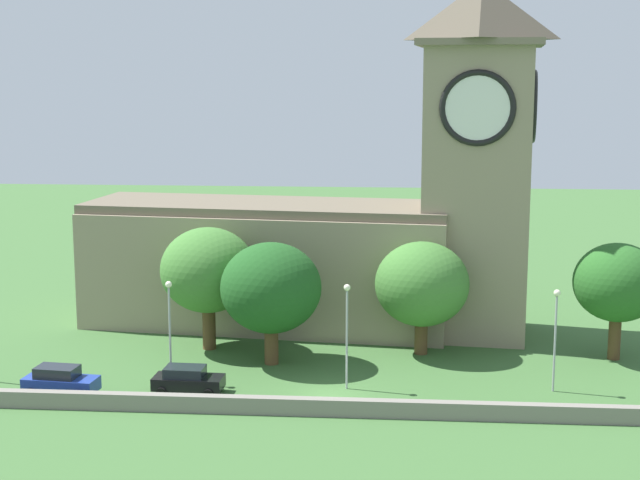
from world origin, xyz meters
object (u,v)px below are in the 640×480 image
car_blue (60,381)px  streetlamp_west_mid (169,315)px  streetlamp_east_mid (556,323)px  car_black (188,380)px  streetlamp_central (347,319)px  tree_by_tower (208,271)px  tree_riverside_east (271,288)px  church (346,225)px  tree_churchyard (617,283)px  tree_riverside_west (422,284)px

car_blue → streetlamp_west_mid: 8.05m
streetlamp_west_mid → streetlamp_east_mid: size_ratio=1.02×
car_black → streetlamp_central: 10.94m
car_blue → streetlamp_east_mid: streetlamp_east_mid is taller
streetlamp_east_mid → tree_by_tower: size_ratio=0.74×
car_blue → streetlamp_east_mid: size_ratio=0.72×
streetlamp_west_mid → streetlamp_central: size_ratio=0.98×
streetlamp_west_mid → tree_riverside_east: 7.69m
church → car_black: bearing=-118.2°
tree_churchyard → tree_riverside_east: bearing=-172.8°
car_blue → streetlamp_central: (18.09, 2.84, 3.68)m
tree_churchyard → tree_riverside_east: 24.58m
streetlamp_east_mid → tree_by_tower: (-24.01, 7.86, 1.43)m
church → tree_by_tower: (-9.77, -7.07, -2.43)m
car_blue → tree_by_tower: size_ratio=0.53×
car_blue → car_black: car_blue is taller
tree_by_tower → tree_churchyard: bearing=-0.5°
streetlamp_west_mid → church: bearing=54.1°
car_black → streetlamp_east_mid: bearing=5.4°
tree_by_tower → tree_riverside_east: (5.11, -3.35, -0.49)m
car_blue → tree_riverside_west: size_ratio=0.58×
tree_churchyard → tree_by_tower: (-29.49, 0.27, 0.36)m
church → tree_riverside_west: church is taller
church → tree_by_tower: bearing=-144.1°
tree_churchyard → tree_riverside_west: size_ratio=1.02×
car_black → tree_by_tower: tree_by_tower is taller
streetlamp_central → streetlamp_east_mid: bearing=2.3°
car_blue → tree_churchyard: 38.77m
streetlamp_central → tree_riverside_west: 9.78m
streetlamp_west_mid → tree_riverside_east: (6.15, 4.53, 0.88)m
tree_by_tower → streetlamp_east_mid: bearing=-18.1°
tree_riverside_east → streetlamp_east_mid: bearing=-13.4°
car_black → tree_riverside_west: size_ratio=0.55×
streetlamp_east_mid → tree_churchyard: 9.43m
tree_riverside_east → car_black: bearing=-124.1°
tree_churchyard → tree_riverside_west: 13.80m
car_black → tree_riverside_east: 9.32m
car_black → tree_riverside_west: (15.14, 10.06, 4.31)m
car_blue → streetlamp_east_mid: (31.41, 3.38, 3.55)m
car_black → streetlamp_west_mid: size_ratio=0.66×
tree_churchyard → streetlamp_central: bearing=-156.6°
streetlamp_central → tree_riverside_west: (5.01, 8.39, 0.54)m
car_blue → car_black: 8.05m
streetlamp_west_mid → tree_riverside_east: size_ratio=0.79×
streetlamp_west_mid → tree_by_tower: size_ratio=0.75×
church → car_blue: size_ratio=7.60×
tree_riverside_west → tree_by_tower: 15.72m
tree_churchyard → tree_by_tower: tree_by_tower is taller
streetlamp_central → tree_riverside_east: 7.57m
car_black → streetlamp_west_mid: (-1.60, 2.19, 3.70)m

